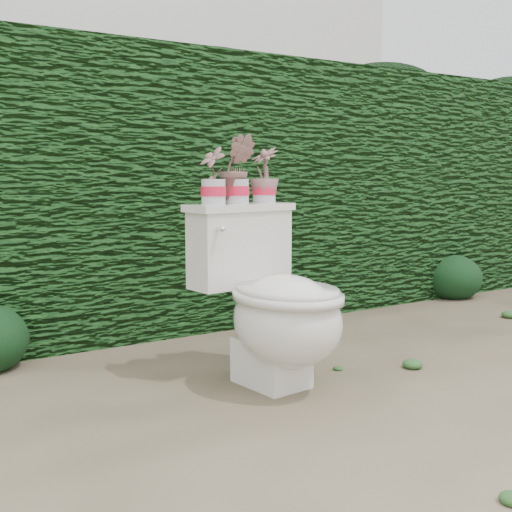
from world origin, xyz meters
TOP-DOWN VIEW (x-y plane):
  - ground at (0.00, 0.00)m, footprint 60.00×60.00m
  - hedge at (0.00, 1.60)m, footprint 8.00×1.00m
  - house_wall at (0.60, 6.00)m, footprint 8.00×3.50m
  - toilet at (0.17, 0.14)m, footprint 0.53×0.72m
  - potted_plant_left at (-0.00, 0.37)m, footprint 0.11×0.14m
  - potted_plant_center at (0.12, 0.38)m, footprint 0.20×0.19m
  - potted_plant_right at (0.28, 0.40)m, footprint 0.16×0.16m
  - liriope_clump_2 at (0.81, 1.12)m, footprint 0.40×0.40m
  - liriope_clump_3 at (2.41, 1.11)m, footprint 0.43×0.43m

SIDE VIEW (x-z plane):
  - ground at x=0.00m, z-range 0.00..0.00m
  - liriope_clump_2 at x=0.81m, z-range 0.00..0.32m
  - liriope_clump_3 at x=2.41m, z-range 0.00..0.34m
  - toilet at x=0.17m, z-range -0.03..0.74m
  - hedge at x=0.00m, z-range 0.00..1.60m
  - potted_plant_left at x=0.00m, z-range 0.78..1.01m
  - potted_plant_right at x=0.28m, z-range 0.78..1.01m
  - potted_plant_center at x=0.12m, z-range 0.78..1.07m
  - house_wall at x=0.60m, z-range 0.00..4.00m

